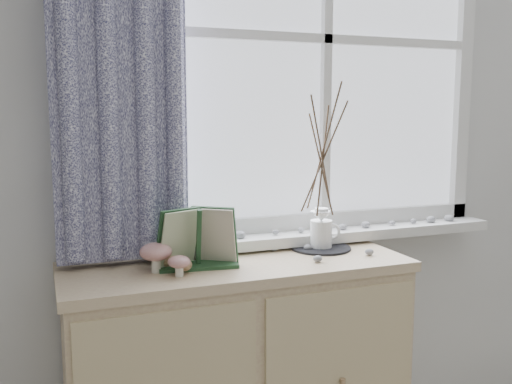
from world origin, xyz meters
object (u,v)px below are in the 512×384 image
botanical_book (200,238)px  twig_pitcher (322,153)px  toadstool_cluster (162,255)px  sideboard (238,378)px

botanical_book → twig_pitcher: 0.58m
twig_pitcher → toadstool_cluster: bearing=-148.3°
botanical_book → toadstool_cluster: size_ratio=1.90×
twig_pitcher → botanical_book: bearing=-145.7°
toadstool_cluster → twig_pitcher: bearing=10.3°
botanical_book → twig_pitcher: (0.51, 0.12, 0.26)m
toadstool_cluster → sideboard: bearing=8.5°
botanical_book → toadstool_cluster: 0.14m
sideboard → botanical_book: (-0.15, -0.04, 0.53)m
sideboard → botanical_book: size_ratio=3.97×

